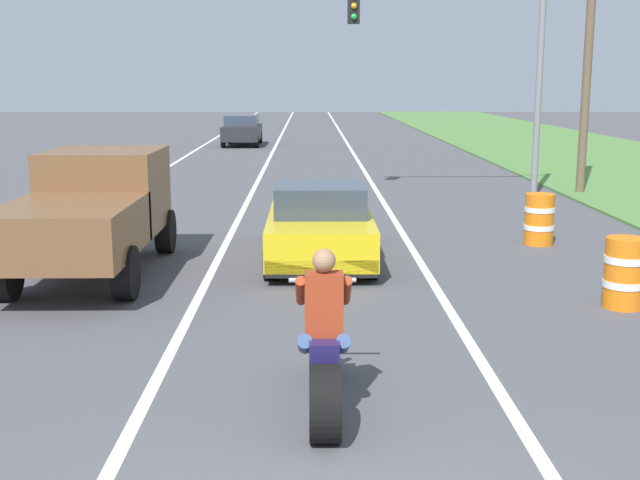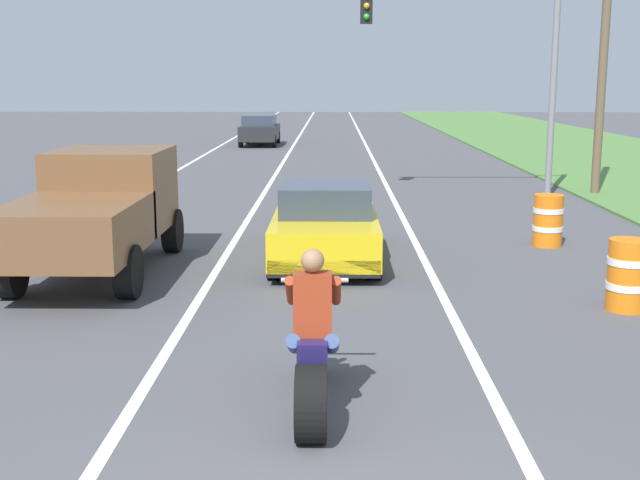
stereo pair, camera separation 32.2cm
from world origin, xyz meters
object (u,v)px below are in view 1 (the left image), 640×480
Objects in this scene: pickup_truck_left_lane_brown at (92,208)px; construction_barrel_nearest at (624,273)px; motorcycle_with_rider at (324,355)px; construction_barrel_mid at (539,219)px; traffic_light_mast_near at (476,46)px; distant_car_far_ahead at (242,130)px; sports_car_yellow at (320,224)px.

construction_barrel_nearest is at bearing -14.92° from pickup_truck_left_lane_brown.
pickup_truck_left_lane_brown reaches higher than motorcycle_with_rider.
construction_barrel_mid is at bearing 89.31° from construction_barrel_nearest.
distant_car_far_ahead is at bearing 113.42° from traffic_light_mast_near.
construction_barrel_nearest is at bearing -90.69° from construction_barrel_mid.
pickup_truck_left_lane_brown is 8.39m from construction_barrel_mid.
motorcycle_with_rider reaches higher than construction_barrel_mid.
construction_barrel_mid is 0.25× the size of distant_car_far_ahead.
construction_barrel_nearest is 0.25× the size of distant_car_far_ahead.
pickup_truck_left_lane_brown is 1.20× the size of distant_car_far_ahead.
construction_barrel_mid is at bearing 16.58° from pickup_truck_left_lane_brown.
sports_car_yellow reaches higher than construction_barrel_mid.
construction_barrel_mid is (0.05, 4.51, 0.00)m from construction_barrel_nearest.
distant_car_far_ahead reaches higher than construction_barrel_nearest.
construction_barrel_nearest is 1.00× the size of construction_barrel_mid.
traffic_light_mast_near is 12.01m from construction_barrel_nearest.
traffic_light_mast_near is 6.00× the size of construction_barrel_nearest.
pickup_truck_left_lane_brown is at bearing -163.42° from construction_barrel_mid.
motorcycle_with_rider is 6.95m from sports_car_yellow.
traffic_light_mast_near is at bearing 49.27° from pickup_truck_left_lane_brown.
pickup_truck_left_lane_brown reaches higher than sports_car_yellow.
sports_car_yellow is at bearing 16.90° from pickup_truck_left_lane_brown.
traffic_light_mast_near reaches higher than pickup_truck_left_lane_brown.
construction_barrel_mid is (-0.02, -6.96, -3.56)m from traffic_light_mast_near.
traffic_light_mast_near is 7.81m from construction_barrel_mid.
motorcycle_with_rider is at bearing -90.43° from sports_car_yellow.
traffic_light_mast_near is (4.32, 8.21, 3.43)m from sports_car_yellow.
sports_car_yellow is at bearing 142.45° from construction_barrel_nearest.
motorcycle_with_rider is 2.21× the size of construction_barrel_mid.
construction_barrel_nearest is (4.29, 3.70, -0.09)m from motorcycle_with_rider.
pickup_truck_left_lane_brown is at bearing -90.49° from distant_car_far_ahead.
pickup_truck_left_lane_brown is 12.68m from traffic_light_mast_near.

